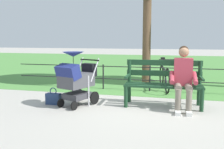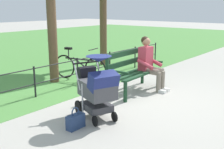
% 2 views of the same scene
% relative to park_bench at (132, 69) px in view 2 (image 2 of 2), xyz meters
% --- Properties ---
extents(ground_plane, '(60.00, 60.00, 0.00)m').
position_rel_park_bench_xyz_m(ground_plane, '(0.42, 0.12, -0.53)').
color(ground_plane, '#ADA89E').
extents(park_bench, '(1.62, 0.65, 0.96)m').
position_rel_park_bench_xyz_m(park_bench, '(0.00, 0.00, 0.00)').
color(park_bench, '#193D23').
rests_on(park_bench, ground).
extents(person_on_bench, '(0.54, 0.74, 1.28)m').
position_rel_park_bench_xyz_m(person_on_bench, '(-0.39, 0.22, 0.15)').
color(person_on_bench, slate).
rests_on(person_on_bench, ground).
extents(stroller, '(0.77, 1.00, 1.15)m').
position_rel_park_bench_xyz_m(stroller, '(1.78, 0.48, 0.07)').
color(stroller, black).
rests_on(stroller, ground).
extents(handbag, '(0.32, 0.14, 0.37)m').
position_rel_park_bench_xyz_m(handbag, '(2.32, 0.48, -0.40)').
color(handbag, navy).
rests_on(handbag, ground).
extents(park_fence, '(7.87, 0.04, 0.70)m').
position_rel_park_bench_xyz_m(park_fence, '(0.14, -1.41, -0.10)').
color(park_fence, black).
rests_on(park_fence, ground).
extents(bicycle, '(0.49, 1.64, 0.89)m').
position_rel_park_bench_xyz_m(bicycle, '(0.05, -1.71, -0.16)').
color(bicycle, black).
rests_on(bicycle, ground).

